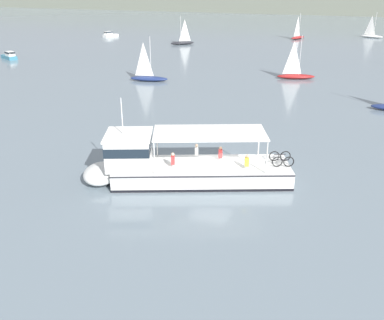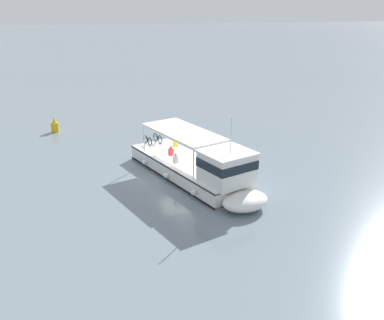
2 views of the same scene
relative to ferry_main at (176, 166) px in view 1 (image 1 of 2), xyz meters
name	(u,v)px [view 1 (image 1 of 2)]	position (x,y,z in m)	size (l,w,h in m)	color
ground_plane	(212,178)	(1.99, 1.17, -1.02)	(400.00, 400.00, 0.00)	slate
distant_shoreline	(347,2)	(1.99, 164.06, 3.19)	(400.00, 28.00, 8.41)	slate
ferry_main	(176,166)	(0.00, 0.00, 0.00)	(12.92, 7.75, 5.32)	white
sailboat_off_bow	(296,75)	(2.27, 33.25, -0.47)	(5.00, 2.83, 5.40)	maroon
sailboat_near_port	(372,35)	(11.41, 83.47, -0.47)	(5.00, 2.71, 5.40)	white
motorboat_outer_anchorage	(9,56)	(-42.96, 31.50, -0.47)	(3.81, 2.70, 1.26)	teal
sailboat_near_starboard	(298,36)	(-3.66, 75.10, -0.47)	(3.11, 4.97, 5.40)	maroon
motorboat_horizon_west	(110,34)	(-43.86, 63.17, -0.47)	(2.38, 3.83, 1.26)	white
sailboat_far_right	(182,42)	(-23.72, 57.80, -0.47)	(4.64, 4.07, 5.40)	#232328
sailboat_off_stern	(148,77)	(-14.69, 25.16, -0.47)	(4.99, 2.36, 5.40)	navy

